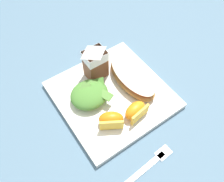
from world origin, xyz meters
The scene contains 8 objects.
ground centered at (0.00, 0.00, 0.00)m, with size 3.00×3.00×0.00m, color slate.
white_plate centered at (0.00, 0.00, 0.01)m, with size 0.28×0.28×0.02m, color white.
cheesy_pizza_bread centered at (0.07, 0.00, 0.03)m, with size 0.08×0.17×0.04m.
green_salad_pile centered at (-0.06, 0.02, 0.04)m, with size 0.11×0.10×0.05m.
milk_carton centered at (0.00, 0.08, 0.08)m, with size 0.06×0.04×0.11m.
orange_wedge_front centered at (-0.05, -0.07, 0.04)m, with size 0.07×0.06×0.04m.
orange_wedge_middle centered at (0.01, -0.09, 0.04)m, with size 0.06×0.05×0.04m.
metal_fork centered at (-0.05, -0.20, 0.00)m, with size 0.19×0.03×0.01m.
Camera 1 is at (-0.20, -0.28, 0.53)m, focal length 37.18 mm.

